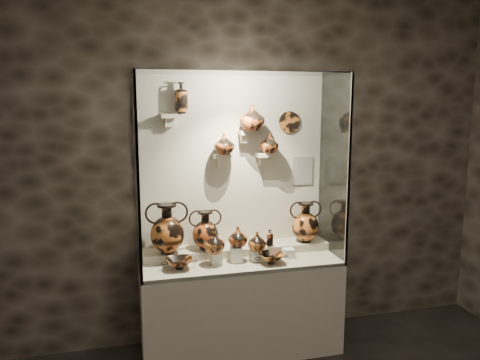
% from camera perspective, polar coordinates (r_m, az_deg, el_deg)
% --- Properties ---
extents(wall_back, '(5.00, 0.02, 3.20)m').
position_cam_1_polar(wall_back, '(4.19, -1.05, 1.74)').
color(wall_back, black).
rests_on(wall_back, ground).
extents(plinth, '(1.70, 0.60, 0.80)m').
position_cam_1_polar(plinth, '(4.23, 0.03, -15.19)').
color(plinth, beige).
rests_on(plinth, floor).
extents(front_tier, '(1.68, 0.58, 0.03)m').
position_cam_1_polar(front_tier, '(4.07, 0.03, -9.88)').
color(front_tier, '#BAAC90').
rests_on(front_tier, plinth).
extents(rear_tier, '(1.70, 0.25, 0.10)m').
position_cam_1_polar(rear_tier, '(4.22, -0.57, -8.66)').
color(rear_tier, '#BAAC90').
rests_on(rear_tier, plinth).
extents(back_panel, '(1.70, 0.03, 1.60)m').
position_cam_1_polar(back_panel, '(4.18, -1.04, 1.73)').
color(back_panel, beige).
rests_on(back_panel, plinth).
extents(glass_front, '(1.70, 0.01, 1.60)m').
position_cam_1_polar(glass_front, '(3.60, 1.19, 0.45)').
color(glass_front, white).
rests_on(glass_front, plinth).
extents(glass_left, '(0.01, 0.60, 1.60)m').
position_cam_1_polar(glass_left, '(3.76, -12.55, 0.63)').
color(glass_left, white).
rests_on(glass_left, plinth).
extents(glass_right, '(0.01, 0.60, 1.60)m').
position_cam_1_polar(glass_right, '(4.17, 11.37, 1.52)').
color(glass_right, white).
rests_on(glass_right, plinth).
extents(glass_top, '(1.70, 0.60, 0.01)m').
position_cam_1_polar(glass_top, '(3.84, 0.03, 12.94)').
color(glass_top, white).
rests_on(glass_top, back_panel).
extents(frame_post_left, '(0.02, 0.02, 1.60)m').
position_cam_1_polar(frame_post_left, '(3.48, -12.30, -0.09)').
color(frame_post_left, gray).
rests_on(frame_post_left, plinth).
extents(frame_post_right, '(0.02, 0.02, 1.60)m').
position_cam_1_polar(frame_post_right, '(3.91, 13.12, 0.93)').
color(frame_post_right, gray).
rests_on(frame_post_right, plinth).
extents(pedestal_a, '(0.09, 0.09, 0.10)m').
position_cam_1_polar(pedestal_a, '(3.96, -2.92, -9.47)').
color(pedestal_a, silver).
rests_on(pedestal_a, front_tier).
extents(pedestal_b, '(0.09, 0.09, 0.13)m').
position_cam_1_polar(pedestal_b, '(3.99, -0.50, -9.08)').
color(pedestal_b, silver).
rests_on(pedestal_b, front_tier).
extents(pedestal_c, '(0.09, 0.09, 0.09)m').
position_cam_1_polar(pedestal_c, '(4.04, 1.88, -9.16)').
color(pedestal_c, silver).
rests_on(pedestal_c, front_tier).
extents(pedestal_d, '(0.09, 0.09, 0.12)m').
position_cam_1_polar(pedestal_d, '(4.08, 4.07, -8.76)').
color(pedestal_d, silver).
rests_on(pedestal_d, front_tier).
extents(pedestal_e, '(0.09, 0.09, 0.08)m').
position_cam_1_polar(pedestal_e, '(4.13, 5.93, -8.85)').
color(pedestal_e, silver).
rests_on(pedestal_e, front_tier).
extents(bracket_ul, '(0.14, 0.12, 0.04)m').
position_cam_1_polar(bracket_ul, '(3.98, -8.61, 7.73)').
color(bracket_ul, beige).
rests_on(bracket_ul, back_panel).
extents(bracket_ca, '(0.14, 0.12, 0.04)m').
position_cam_1_polar(bracket_ca, '(4.08, -2.17, 2.94)').
color(bracket_ca, beige).
rests_on(bracket_ca, back_panel).
extents(bracket_cb, '(0.10, 0.12, 0.04)m').
position_cam_1_polar(bracket_cb, '(4.10, 0.56, 5.79)').
color(bracket_cb, beige).
rests_on(bracket_cb, back_panel).
extents(bracket_cc, '(0.14, 0.12, 0.04)m').
position_cam_1_polar(bracket_cc, '(4.17, 2.95, 3.08)').
color(bracket_cc, beige).
rests_on(bracket_cc, back_panel).
extents(amphora_left, '(0.39, 0.39, 0.43)m').
position_cam_1_polar(amphora_left, '(3.99, -8.88, -5.87)').
color(amphora_left, '#C16325').
rests_on(amphora_left, rear_tier).
extents(amphora_mid, '(0.35, 0.35, 0.34)m').
position_cam_1_polar(amphora_mid, '(4.07, -4.25, -6.13)').
color(amphora_mid, '#A7471D').
rests_on(amphora_mid, rear_tier).
extents(amphora_right, '(0.30, 0.30, 0.37)m').
position_cam_1_polar(amphora_right, '(4.32, 7.97, -5.10)').
color(amphora_right, '#C16325').
rests_on(amphora_right, rear_tier).
extents(jug_a, '(0.21, 0.21, 0.18)m').
position_cam_1_polar(jug_a, '(3.90, -3.16, -7.58)').
color(jug_a, '#C16325').
rests_on(jug_a, pedestal_a).
extents(jug_b, '(0.22, 0.22, 0.17)m').
position_cam_1_polar(jug_b, '(3.96, -0.26, -6.93)').
color(jug_b, '#A7471D').
rests_on(jug_b, pedestal_b).
extents(jug_c, '(0.19, 0.19, 0.16)m').
position_cam_1_polar(jug_c, '(3.99, 2.09, -7.49)').
color(jug_c, '#C16325').
rests_on(jug_c, pedestal_c).
extents(lekythos_small, '(0.09, 0.09, 0.16)m').
position_cam_1_polar(lekythos_small, '(4.02, 3.65, -6.92)').
color(lekythos_small, '#A7471D').
rests_on(lekythos_small, pedestal_d).
extents(kylix_left, '(0.33, 0.31, 0.11)m').
position_cam_1_polar(kylix_left, '(3.87, -7.41, -9.92)').
color(kylix_left, '#A7471D').
rests_on(kylix_left, front_tier).
extents(kylix_right, '(0.27, 0.23, 0.11)m').
position_cam_1_polar(kylix_right, '(3.97, 3.84, -9.37)').
color(kylix_right, '#C16325').
rests_on(kylix_right, front_tier).
extents(lekythos_tall, '(0.15, 0.15, 0.29)m').
position_cam_1_polar(lekythos_tall, '(3.98, -7.17, 10.14)').
color(lekythos_tall, '#C16325').
rests_on(lekythos_tall, bracket_ul).
extents(ovoid_vase_a, '(0.18, 0.18, 0.18)m').
position_cam_1_polar(ovoid_vase_a, '(4.03, -1.94, 4.43)').
color(ovoid_vase_a, '#A7471D').
rests_on(ovoid_vase_a, bracket_ca).
extents(ovoid_vase_b, '(0.23, 0.23, 0.23)m').
position_cam_1_polar(ovoid_vase_b, '(4.06, 1.48, 7.59)').
color(ovoid_vase_b, '#A7471D').
rests_on(ovoid_vase_b, bracket_cb).
extents(ovoid_vase_c, '(0.21, 0.21, 0.17)m').
position_cam_1_polar(ovoid_vase_c, '(4.14, 3.60, 4.47)').
color(ovoid_vase_c, '#A7471D').
rests_on(ovoid_vase_c, bracket_cc).
extents(wall_plate, '(0.20, 0.02, 0.20)m').
position_cam_1_polar(wall_plate, '(4.28, 6.02, 7.03)').
color(wall_plate, '#C16426').
rests_on(wall_plate, back_panel).
extents(info_placard, '(0.20, 0.01, 0.26)m').
position_cam_1_polar(info_placard, '(4.37, 7.62, 1.13)').
color(info_placard, beige).
rests_on(info_placard, back_panel).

